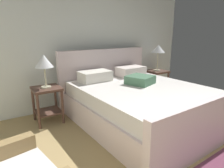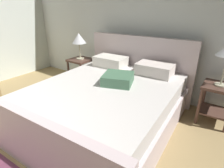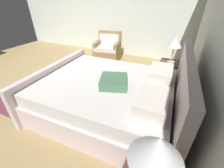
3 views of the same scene
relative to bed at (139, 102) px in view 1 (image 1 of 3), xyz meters
name	(u,v)px [view 1 (image 1 of 3)]	position (x,y,z in m)	size (l,w,h in m)	color
wall_back	(79,35)	(-0.47, 1.32, 1.09)	(5.22, 0.12, 2.87)	silver
bed	(139,102)	(0.00, 0.00, 0.00)	(2.08, 2.41, 1.16)	beige
nightstand_right	(157,79)	(1.31, 0.92, 0.06)	(0.44, 0.44, 0.60)	#50352B
table_lamp_right	(158,49)	(1.31, 0.92, 0.75)	(0.31, 0.31, 0.60)	#B7B293
nightstand_left	(47,99)	(-1.31, 0.79, 0.06)	(0.44, 0.44, 0.60)	#50352B
table_lamp_left	(44,62)	(-1.31, 0.79, 0.68)	(0.29, 0.29, 0.54)	#B7B293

